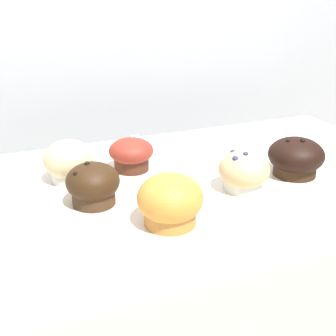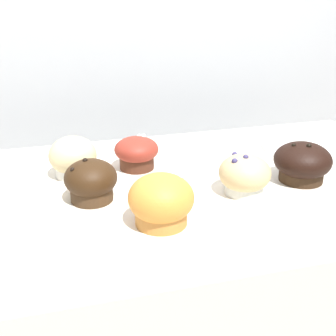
# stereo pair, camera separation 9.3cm
# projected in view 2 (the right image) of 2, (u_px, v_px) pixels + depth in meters

# --- Properties ---
(wall_back) EXTENTS (3.20, 0.10, 1.80)m
(wall_back) POSITION_uv_depth(u_px,v_px,m) (145.00, 115.00, 1.51)
(wall_back) COLOR #B2B7BC
(wall_back) RESTS_ON ground
(muffin_front_center) EXTENTS (0.10, 0.10, 0.08)m
(muffin_front_center) POSITION_uv_depth(u_px,v_px,m) (245.00, 175.00, 0.91)
(muffin_front_center) COLOR silver
(muffin_front_center) RESTS_ON display_counter
(muffin_back_left) EXTENTS (0.10, 0.10, 0.09)m
(muffin_back_left) POSITION_uv_depth(u_px,v_px,m) (73.00, 158.00, 0.99)
(muffin_back_left) COLOR silver
(muffin_back_left) RESTS_ON display_counter
(muffin_back_right) EXTENTS (0.10, 0.10, 0.09)m
(muffin_back_right) POSITION_uv_depth(u_px,v_px,m) (91.00, 181.00, 0.88)
(muffin_back_right) COLOR #402C1A
(muffin_back_right) RESTS_ON display_counter
(muffin_front_left) EXTENTS (0.10, 0.10, 0.07)m
(muffin_front_left) POSITION_uv_depth(u_px,v_px,m) (137.00, 152.00, 1.03)
(muffin_front_left) COLOR #482518
(muffin_front_left) RESTS_ON display_counter
(muffin_front_right) EXTENTS (0.12, 0.12, 0.09)m
(muffin_front_right) POSITION_uv_depth(u_px,v_px,m) (302.00, 163.00, 0.97)
(muffin_front_right) COLOR #322113
(muffin_front_right) RESTS_ON display_counter
(muffin_back_center) EXTENTS (0.11, 0.11, 0.09)m
(muffin_back_center) POSITION_uv_depth(u_px,v_px,m) (161.00, 201.00, 0.80)
(muffin_back_center) COLOR #C68039
(muffin_back_center) RESTS_ON display_counter
(serving_plate) EXTENTS (0.22, 0.22, 0.01)m
(serving_plate) POSITION_uv_depth(u_px,v_px,m) (306.00, 147.00, 1.16)
(serving_plate) COLOR white
(serving_plate) RESTS_ON display_counter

